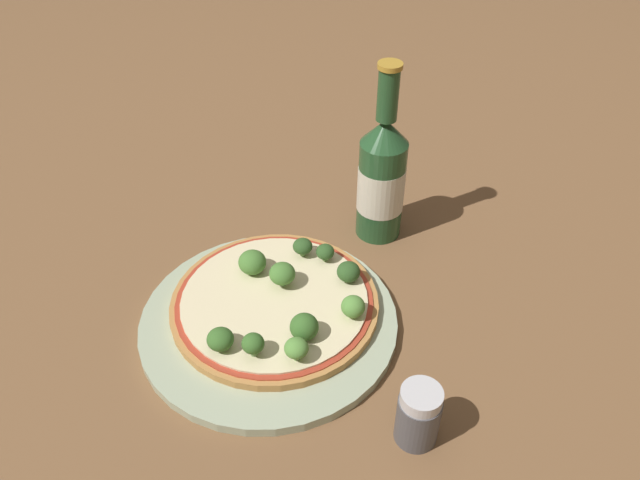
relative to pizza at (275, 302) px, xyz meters
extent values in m
plane|color=brown|center=(-0.02, -0.01, -0.02)|extent=(3.00, 3.00, 0.00)
cylinder|color=#A3B293|center=(-0.01, 0.00, -0.01)|extent=(0.29, 0.29, 0.01)
cylinder|color=#B77F42|center=(0.00, 0.00, 0.00)|extent=(0.24, 0.24, 0.01)
cylinder|color=#A83823|center=(0.00, 0.00, 0.00)|extent=(0.23, 0.23, 0.00)
cylinder|color=beige|center=(0.00, 0.00, 0.00)|extent=(0.21, 0.21, 0.00)
cylinder|color=#6B8E51|center=(0.08, 0.01, 0.01)|extent=(0.01, 0.01, 0.01)
ellipsoid|color=#2D5123|center=(0.08, 0.01, 0.02)|extent=(0.02, 0.02, 0.02)
cylinder|color=#6B8E51|center=(0.02, -0.09, 0.01)|extent=(0.01, 0.01, 0.01)
ellipsoid|color=#568E3D|center=(0.02, -0.09, 0.02)|extent=(0.03, 0.03, 0.02)
cylinder|color=#6B8E51|center=(-0.06, -0.07, 0.01)|extent=(0.01, 0.01, 0.01)
ellipsoid|color=#568E3D|center=(-0.06, -0.07, 0.02)|extent=(0.03, 0.03, 0.02)
cylinder|color=#6B8E51|center=(-0.09, 0.01, 0.01)|extent=(0.01, 0.01, 0.01)
ellipsoid|color=#386628|center=(-0.09, 0.01, 0.02)|extent=(0.03, 0.03, 0.02)
cylinder|color=#6B8E51|center=(0.02, 0.00, 0.01)|extent=(0.01, 0.01, 0.01)
ellipsoid|color=#477A33|center=(0.02, 0.00, 0.02)|extent=(0.03, 0.03, 0.02)
cylinder|color=#6B8E51|center=(-0.03, -0.06, 0.01)|extent=(0.01, 0.01, 0.01)
ellipsoid|color=#386628|center=(-0.03, -0.06, 0.02)|extent=(0.03, 0.03, 0.03)
cylinder|color=#6B8E51|center=(-0.08, -0.02, 0.01)|extent=(0.01, 0.01, 0.01)
ellipsoid|color=#386628|center=(-0.08, -0.02, 0.02)|extent=(0.02, 0.02, 0.02)
cylinder|color=#6B8E51|center=(0.07, -0.06, 0.01)|extent=(0.01, 0.01, 0.01)
ellipsoid|color=#2D5123|center=(0.07, -0.06, 0.02)|extent=(0.03, 0.03, 0.02)
cylinder|color=#6B8E51|center=(0.03, 0.05, 0.01)|extent=(0.01, 0.01, 0.01)
ellipsoid|color=#477A33|center=(0.03, 0.05, 0.02)|extent=(0.03, 0.03, 0.03)
cylinder|color=#6B8E51|center=(0.09, -0.02, 0.01)|extent=(0.01, 0.01, 0.01)
ellipsoid|color=#2D5123|center=(0.09, -0.02, 0.02)|extent=(0.02, 0.02, 0.02)
cylinder|color=#234C28|center=(0.20, -0.04, 0.05)|extent=(0.06, 0.06, 0.14)
cylinder|color=beige|center=(0.20, -0.04, 0.05)|extent=(0.06, 0.06, 0.06)
cone|color=#234C28|center=(0.20, -0.04, 0.13)|extent=(0.06, 0.06, 0.03)
cylinder|color=#234C28|center=(0.20, -0.04, 0.18)|extent=(0.03, 0.03, 0.06)
cylinder|color=#B7892D|center=(0.20, -0.04, 0.22)|extent=(0.03, 0.03, 0.01)
cylinder|color=#4C4C51|center=(-0.08, -0.20, 0.01)|extent=(0.04, 0.04, 0.05)
cylinder|color=silver|center=(-0.08, -0.20, 0.04)|extent=(0.04, 0.04, 0.01)
camera|label=1|loc=(-0.42, -0.28, 0.52)|focal=35.00mm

